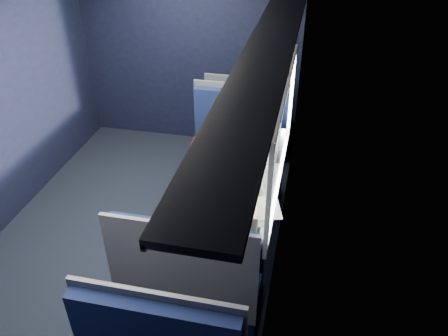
% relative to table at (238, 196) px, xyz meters
% --- Properties ---
extents(ground, '(2.80, 4.20, 0.01)m').
position_rel_table_xyz_m(ground, '(-1.03, 0.00, -0.67)').
color(ground, black).
extents(room_shell, '(3.00, 4.40, 2.40)m').
position_rel_table_xyz_m(room_shell, '(-1.01, 0.00, 0.81)').
color(room_shell, black).
rests_on(room_shell, ground).
extents(table, '(0.62, 1.00, 0.74)m').
position_rel_table_xyz_m(table, '(0.00, 0.00, 0.00)').
color(table, '#54565E').
rests_on(table, ground).
extents(seat_bay_near, '(1.04, 0.62, 1.26)m').
position_rel_table_xyz_m(seat_bay_near, '(-0.20, 0.87, -0.24)').
color(seat_bay_near, '#0C1336').
rests_on(seat_bay_near, ground).
extents(seat_bay_far, '(1.04, 0.62, 1.26)m').
position_rel_table_xyz_m(seat_bay_far, '(-0.18, -0.87, -0.25)').
color(seat_bay_far, '#0C1336').
rests_on(seat_bay_far, ground).
extents(seat_row_front, '(1.04, 0.51, 1.16)m').
position_rel_table_xyz_m(seat_row_front, '(-0.18, 1.80, -0.25)').
color(seat_row_front, '#0C1336').
rests_on(seat_row_front, ground).
extents(man, '(0.53, 0.56, 1.32)m').
position_rel_table_xyz_m(man, '(0.07, 0.70, 0.06)').
color(man, black).
rests_on(man, ground).
extents(woman, '(0.53, 0.56, 1.32)m').
position_rel_table_xyz_m(woman, '(0.07, -0.71, 0.06)').
color(woman, black).
rests_on(woman, ground).
extents(papers, '(0.76, 0.93, 0.01)m').
position_rel_table_xyz_m(papers, '(0.05, -0.01, 0.08)').
color(papers, white).
rests_on(papers, table).
extents(laptop, '(0.22, 0.29, 0.22)m').
position_rel_table_xyz_m(laptop, '(0.16, 0.07, 0.14)').
color(laptop, silver).
rests_on(laptop, table).
extents(bottle_small, '(0.06, 0.06, 0.22)m').
position_rel_table_xyz_m(bottle_small, '(0.19, 0.36, 0.17)').
color(bottle_small, silver).
rests_on(bottle_small, table).
extents(cup, '(0.07, 0.07, 0.09)m').
position_rel_table_xyz_m(cup, '(0.21, 0.44, 0.12)').
color(cup, white).
rests_on(cup, table).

